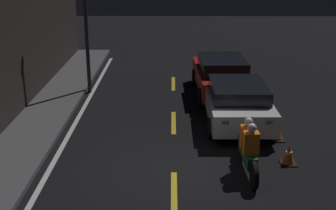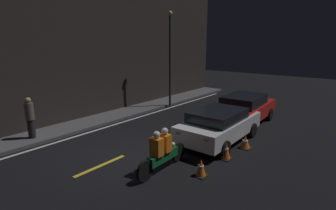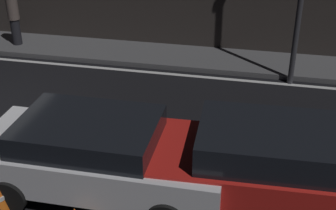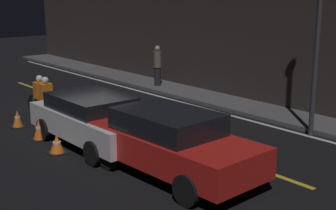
# 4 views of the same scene
# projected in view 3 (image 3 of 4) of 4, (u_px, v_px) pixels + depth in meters

# --- Properties ---
(raised_curb) EXTENTS (28.00, 1.66, 0.14)m
(raised_curb) POSITION_uv_depth(u_px,v_px,m) (62.00, 48.00, 14.21)
(raised_curb) COLOR #4C4C4F
(raised_curb) RESTS_ON ground
(lane_dash_d) EXTENTS (2.00, 0.14, 0.01)m
(lane_dash_d) POSITION_uv_depth(u_px,v_px,m) (135.00, 132.00, 9.96)
(lane_dash_d) COLOR gold
(lane_dash_d) RESTS_ON ground
(lane_solid_kerb) EXTENTS (25.20, 0.14, 0.01)m
(lane_solid_kerb) POSITION_uv_depth(u_px,v_px,m) (47.00, 63.00, 13.31)
(lane_solid_kerb) COLOR silver
(lane_solid_kerb) RESTS_ON ground
(sedan_white) EXTENTS (4.21, 1.99, 1.35)m
(sedan_white) POSITION_uv_depth(u_px,v_px,m) (99.00, 153.00, 7.92)
(sedan_white) COLOR silver
(sedan_white) RESTS_ON ground
(taxi_red) EXTENTS (4.31, 2.04, 1.47)m
(taxi_red) POSITION_uv_depth(u_px,v_px,m) (280.00, 167.00, 7.50)
(taxi_red) COLOR red
(taxi_red) RESTS_ON ground
(traffic_cone_mid) EXTENTS (0.43, 0.43, 0.62)m
(traffic_cone_mid) POSITION_uv_depth(u_px,v_px,m) (0.00, 200.00, 7.51)
(traffic_cone_mid) COLOR black
(traffic_cone_mid) RESTS_ON ground
(pedestrian) EXTENTS (0.34, 0.34, 1.70)m
(pedestrian) POSITION_uv_depth(u_px,v_px,m) (14.00, 16.00, 13.90)
(pedestrian) COLOR black
(pedestrian) RESTS_ON raised_curb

